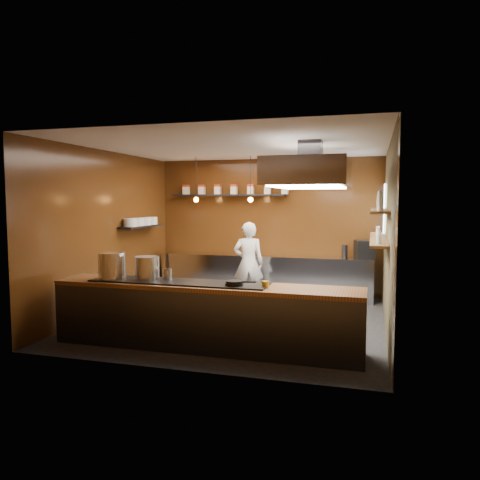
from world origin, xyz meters
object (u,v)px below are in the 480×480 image
(stockpot_small, at_px, (147,268))
(chef, at_px, (248,263))
(stockpot_large, at_px, (112,265))
(espresso_machine, at_px, (365,249))
(extractor_hood, at_px, (310,173))

(stockpot_small, bearing_deg, chef, 75.22)
(stockpot_large, distance_m, chef, 3.28)
(espresso_machine, relative_size, chef, 0.22)
(extractor_hood, xyz_separation_m, espresso_machine, (0.80, 2.56, -1.42))
(stockpot_large, bearing_deg, extractor_hood, 24.59)
(stockpot_large, xyz_separation_m, chef, (1.28, 3.00, -0.30))
(stockpot_large, bearing_deg, chef, 66.82)
(stockpot_small, distance_m, chef, 3.01)
(stockpot_small, height_order, chef, chef)
(stockpot_large, bearing_deg, espresso_machine, 47.15)
(stockpot_small, xyz_separation_m, chef, (0.76, 2.90, -0.28))
(extractor_hood, distance_m, stockpot_large, 3.30)
(stockpot_small, relative_size, chef, 0.21)
(stockpot_large, xyz_separation_m, stockpot_small, (0.52, 0.10, -0.03))
(stockpot_large, distance_m, stockpot_small, 0.53)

